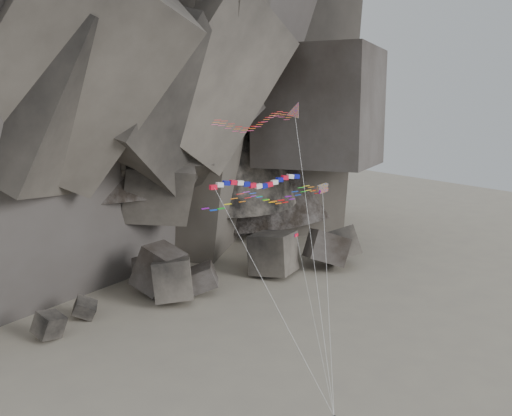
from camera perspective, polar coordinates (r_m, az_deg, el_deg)
ground at (r=60.04m, az=3.26°, el=-18.64°), size 260.00×260.00×0.00m
headland at (r=115.25m, az=-20.27°, el=16.86°), size 110.00×70.00×84.00m
boulder_field at (r=88.30m, az=-4.51°, el=-6.62°), size 74.99×16.99×9.16m
delta_kite at (r=50.55m, az=-0.36°, el=8.68°), size 9.67×8.95×27.65m
banner_kite at (r=55.79m, az=0.14°, el=2.45°), size 10.23×12.16×20.24m
parafoil_kite at (r=49.90m, az=0.67°, el=1.11°), size 14.20×6.65×20.04m
pennant_kite at (r=55.76m, az=4.81°, el=-6.41°), size 3.01×8.85×14.66m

